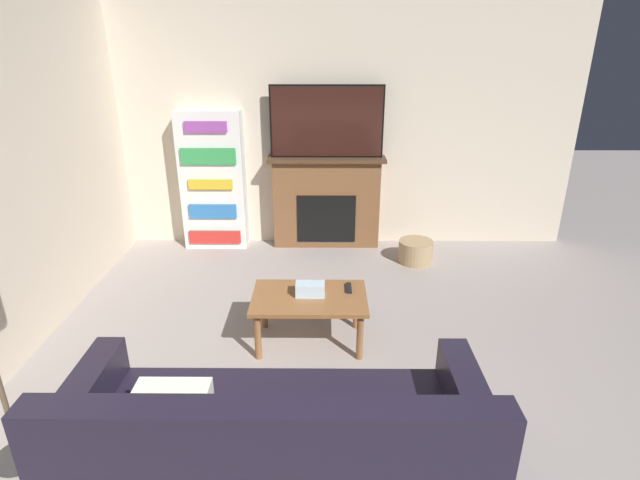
{
  "coord_description": "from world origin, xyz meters",
  "views": [
    {
      "loc": [
        -0.02,
        -1.45,
        2.24
      ],
      "look_at": [
        -0.05,
        2.37,
        0.66
      ],
      "focal_mm": 28.0,
      "sensor_mm": 36.0,
      "label": 1
    }
  ],
  "objects_px": {
    "tv": "(327,122)",
    "fireplace": "(326,202)",
    "coffee_table": "(309,303)",
    "couch": "(275,447)",
    "storage_basket": "(416,251)",
    "bookshelf": "(213,181)"
  },
  "relations": [
    {
      "from": "tv",
      "to": "fireplace",
      "type": "bearing_deg",
      "value": 90.0
    },
    {
      "from": "coffee_table",
      "to": "fireplace",
      "type": "bearing_deg",
      "value": 86.05
    },
    {
      "from": "fireplace",
      "to": "couch",
      "type": "distance_m",
      "value": 3.37
    },
    {
      "from": "fireplace",
      "to": "tv",
      "type": "xyz_separation_m",
      "value": [
        -0.0,
        -0.02,
        0.88
      ]
    },
    {
      "from": "tv",
      "to": "couch",
      "type": "bearing_deg",
      "value": -94.78
    },
    {
      "from": "tv",
      "to": "coffee_table",
      "type": "distance_m",
      "value": 2.23
    },
    {
      "from": "tv",
      "to": "storage_basket",
      "type": "height_order",
      "value": "tv"
    },
    {
      "from": "tv",
      "to": "couch",
      "type": "height_order",
      "value": "tv"
    },
    {
      "from": "tv",
      "to": "bookshelf",
      "type": "distance_m",
      "value": 1.4
    },
    {
      "from": "fireplace",
      "to": "tv",
      "type": "bearing_deg",
      "value": -90.0
    },
    {
      "from": "tv",
      "to": "coffee_table",
      "type": "bearing_deg",
      "value": -93.99
    },
    {
      "from": "fireplace",
      "to": "storage_basket",
      "type": "relative_size",
      "value": 3.52
    },
    {
      "from": "couch",
      "to": "storage_basket",
      "type": "distance_m",
      "value": 3.14
    },
    {
      "from": "fireplace",
      "to": "couch",
      "type": "height_order",
      "value": "fireplace"
    },
    {
      "from": "couch",
      "to": "coffee_table",
      "type": "bearing_deg",
      "value": 84.08
    },
    {
      "from": "coffee_table",
      "to": "storage_basket",
      "type": "distance_m",
      "value": 1.88
    },
    {
      "from": "tv",
      "to": "storage_basket",
      "type": "xyz_separation_m",
      "value": [
        0.95,
        -0.45,
        -1.28
      ]
    },
    {
      "from": "bookshelf",
      "to": "tv",
      "type": "bearing_deg",
      "value": 0.13
    },
    {
      "from": "couch",
      "to": "storage_basket",
      "type": "bearing_deg",
      "value": 66.96
    },
    {
      "from": "fireplace",
      "to": "bookshelf",
      "type": "height_order",
      "value": "bookshelf"
    },
    {
      "from": "storage_basket",
      "to": "fireplace",
      "type": "bearing_deg",
      "value": 153.69
    },
    {
      "from": "couch",
      "to": "bookshelf",
      "type": "relative_size",
      "value": 1.4
    }
  ]
}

